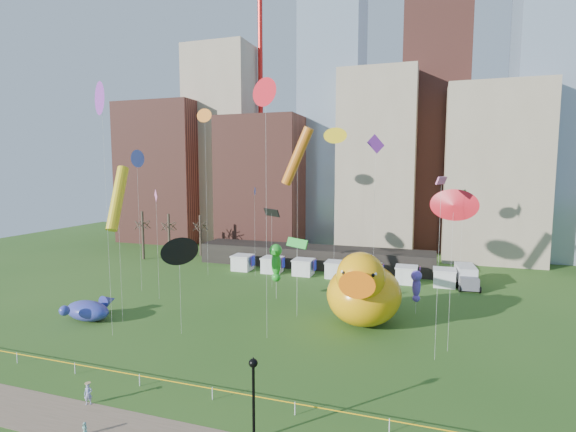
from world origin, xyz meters
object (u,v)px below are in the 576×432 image
(seahorse_green, at_px, (276,260))
(woman, at_px, (88,394))
(seahorse_purple, at_px, (416,283))
(toddler, at_px, (85,428))
(small_duck, at_px, (384,295))
(lamppost, at_px, (253,389))
(big_duck, at_px, (363,290))
(box_truck, at_px, (466,276))
(whale_inflatable, at_px, (89,310))

(seahorse_green, xyz_separation_m, woman, (-3.91, -26.55, -4.18))
(seahorse_purple, height_order, toddler, seahorse_purple)
(small_duck, xyz_separation_m, seahorse_purple, (3.57, -1.64, 2.15))
(small_duck, xyz_separation_m, woman, (-16.84, -27.87, -0.53))
(lamppost, height_order, woman, lamppost)
(big_duck, distance_m, seahorse_purple, 7.40)
(big_duck, distance_m, lamppost, 21.04)
(seahorse_green, bearing_deg, woman, -103.76)
(seahorse_green, distance_m, toddler, 29.73)
(toddler, bearing_deg, box_truck, 56.20)
(toddler, bearing_deg, lamppost, 11.49)
(small_duck, distance_m, toddler, 33.94)
(small_duck, height_order, seahorse_green, seahorse_green)
(small_duck, height_order, woman, small_duck)
(big_duck, relative_size, whale_inflatable, 1.50)
(box_truck, bearing_deg, seahorse_green, -153.72)
(big_duck, bearing_deg, seahorse_purple, 46.27)
(big_duck, bearing_deg, woman, -127.78)
(seahorse_purple, bearing_deg, box_truck, 81.53)
(seahorse_purple, relative_size, woman, 3.38)
(whale_inflatable, distance_m, box_truck, 47.17)
(small_duck, height_order, seahorse_purple, seahorse_purple)
(small_duck, relative_size, box_truck, 0.57)
(big_duck, xyz_separation_m, woman, (-15.42, -20.77, -2.93))
(lamppost, distance_m, toddler, 10.57)
(seahorse_purple, relative_size, lamppost, 0.96)
(box_truck, distance_m, woman, 48.07)
(big_duck, height_order, seahorse_green, big_duck)
(seahorse_purple, xyz_separation_m, woman, (-20.42, -26.23, -2.68))
(lamppost, bearing_deg, whale_inflatable, 151.39)
(seahorse_purple, xyz_separation_m, whale_inflatable, (-32.79, -12.85, -2.34))
(lamppost, bearing_deg, big_duck, 81.08)
(seahorse_green, relative_size, lamppost, 1.34)
(small_duck, relative_size, lamppost, 0.75)
(lamppost, xyz_separation_m, box_truck, (14.34, 40.11, -1.71))
(seahorse_purple, relative_size, box_truck, 0.73)
(small_duck, bearing_deg, box_truck, 60.86)
(small_duck, bearing_deg, lamppost, -90.43)
(big_duck, relative_size, seahorse_green, 1.52)
(big_duck, distance_m, seahorse_green, 12.93)
(woman, bearing_deg, box_truck, 27.43)
(seahorse_green, bearing_deg, box_truck, 25.61)
(big_duck, relative_size, small_duck, 2.73)
(whale_inflatable, bearing_deg, big_duck, 21.81)
(small_duck, distance_m, seahorse_green, 13.50)
(small_duck, relative_size, seahorse_purple, 0.78)
(whale_inflatable, bearing_deg, box_truck, 41.42)
(seahorse_green, bearing_deg, lamppost, -78.13)
(small_duck, xyz_separation_m, seahorse_green, (-12.93, -1.32, 3.65))
(big_duck, xyz_separation_m, small_duck, (1.43, 7.09, -2.40))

